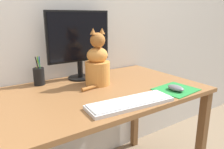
# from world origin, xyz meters

# --- Properties ---
(wall_back) EXTENTS (7.00, 0.04, 2.50)m
(wall_back) POSITION_xyz_m (0.00, 0.41, 1.25)
(wall_back) COLOR beige
(wall_back) RESTS_ON ground_plane
(desk) EXTENTS (1.24, 0.75, 0.76)m
(desk) POSITION_xyz_m (0.00, 0.00, 0.65)
(desk) COLOR brown
(desk) RESTS_ON ground_plane
(monitor) EXTENTS (0.45, 0.17, 0.46)m
(monitor) POSITION_xyz_m (0.03, 0.28, 1.01)
(monitor) COLOR black
(monitor) RESTS_ON desk
(keyboard) EXTENTS (0.46, 0.17, 0.02)m
(keyboard) POSITION_xyz_m (0.02, -0.28, 0.77)
(keyboard) COLOR silver
(keyboard) RESTS_ON desk
(mousepad_right) EXTENTS (0.24, 0.22, 0.00)m
(mousepad_right) POSITION_xyz_m (0.38, -0.26, 0.76)
(mousepad_right) COLOR #238438
(mousepad_right) RESTS_ON desk
(computer_mouse_right) EXTENTS (0.06, 0.11, 0.03)m
(computer_mouse_right) POSITION_xyz_m (0.36, -0.27, 0.78)
(computer_mouse_right) COLOR slate
(computer_mouse_right) RESTS_ON mousepad_right
(cat) EXTENTS (0.24, 0.18, 0.35)m
(cat) POSITION_xyz_m (0.06, 0.10, 0.89)
(cat) COLOR #D6893D
(cat) RESTS_ON desk
(pen_cup) EXTENTS (0.07, 0.07, 0.18)m
(pen_cup) POSITION_xyz_m (-0.25, 0.29, 0.81)
(pen_cup) COLOR black
(pen_cup) RESTS_ON desk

